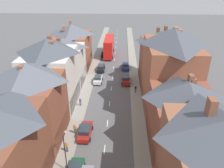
% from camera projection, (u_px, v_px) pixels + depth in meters
% --- Properties ---
extents(pavement_left, '(2.20, 104.00, 0.14)m').
position_uv_depth(pavement_left, '(92.00, 73.00, 53.61)').
color(pavement_left, gray).
rests_on(pavement_left, ground).
extents(pavement_right, '(2.20, 104.00, 0.14)m').
position_uv_depth(pavement_right, '(134.00, 74.00, 53.17)').
color(pavement_right, gray).
rests_on(pavement_right, ground).
extents(centre_line_dashes, '(0.14, 97.80, 0.01)m').
position_uv_depth(centre_line_dashes, '(112.00, 77.00, 51.63)').
color(centre_line_dashes, silver).
rests_on(centre_line_dashes, ground).
extents(terrace_row_left, '(8.00, 58.79, 12.38)m').
position_uv_depth(terrace_row_left, '(39.00, 94.00, 32.58)').
color(terrace_row_left, '#935138').
rests_on(terrace_row_left, ground).
extents(terrace_row_right, '(8.00, 50.61, 14.44)m').
position_uv_depth(terrace_row_right, '(183.00, 109.00, 28.05)').
color(terrace_row_right, brown).
rests_on(terrace_row_right, ground).
extents(double_decker_bus_lead, '(2.74, 10.80, 5.30)m').
position_uv_depth(double_decker_bus_lead, '(109.00, 46.00, 64.37)').
color(double_decker_bus_lead, red).
rests_on(double_decker_bus_lead, ground).
extents(car_near_blue, '(1.90, 4.11, 1.67)m').
position_uv_depth(car_near_blue, '(111.00, 43.00, 74.47)').
color(car_near_blue, silver).
rests_on(car_near_blue, ground).
extents(car_near_silver, '(1.90, 4.47, 1.58)m').
position_uv_depth(car_near_silver, '(85.00, 131.00, 32.51)').
color(car_near_silver, maroon).
rests_on(car_near_silver, ground).
extents(car_parked_left_a, '(1.90, 4.13, 1.61)m').
position_uv_depth(car_parked_left_a, '(126.00, 66.00, 55.86)').
color(car_parked_left_a, navy).
rests_on(car_parked_left_a, ground).
extents(car_parked_right_a, '(1.90, 4.21, 1.63)m').
position_uv_depth(car_parked_right_a, '(101.00, 68.00, 54.69)').
color(car_parked_right_a, black).
rests_on(car_parked_right_a, ground).
extents(car_mid_black, '(1.90, 4.05, 1.66)m').
position_uv_depth(car_mid_black, '(104.00, 54.00, 64.52)').
color(car_mid_black, black).
rests_on(car_mid_black, ground).
extents(car_parked_left_b, '(1.90, 3.83, 1.65)m').
position_uv_depth(car_parked_left_b, '(98.00, 79.00, 48.65)').
color(car_parked_left_b, silver).
rests_on(car_parked_left_b, ground).
extents(car_mid_white, '(1.90, 4.47, 1.71)m').
position_uv_depth(car_mid_white, '(126.00, 79.00, 48.56)').
color(car_mid_white, maroon).
rests_on(car_mid_white, ground).
extents(pedestrian_near_right, '(0.36, 0.22, 1.61)m').
position_uv_depth(pedestrian_near_right, '(67.00, 146.00, 29.25)').
color(pedestrian_near_right, '#3D4256').
rests_on(pedestrian_near_right, pavement_left).
extents(pedestrian_mid_left, '(0.36, 0.22, 1.61)m').
position_uv_depth(pedestrian_mid_left, '(75.00, 128.00, 32.70)').
color(pedestrian_mid_left, '#3D4256').
rests_on(pedestrian_mid_left, pavement_left).
extents(pedestrian_mid_right, '(0.36, 0.22, 1.61)m').
position_uv_depth(pedestrian_mid_right, '(80.00, 101.00, 39.69)').
color(pedestrian_mid_right, '#3D4256').
rests_on(pedestrian_mid_right, pavement_left).
extents(pedestrian_far_left, '(0.36, 0.22, 1.61)m').
position_uv_depth(pedestrian_far_left, '(136.00, 89.00, 44.15)').
color(pedestrian_far_left, brown).
rests_on(pedestrian_far_left, pavement_right).
extents(street_lamp, '(0.20, 1.12, 5.50)m').
position_uv_depth(street_lamp, '(65.00, 151.00, 25.50)').
color(street_lamp, black).
rests_on(street_lamp, ground).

